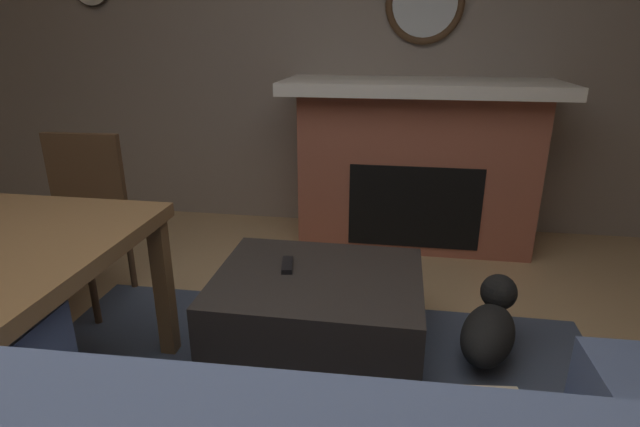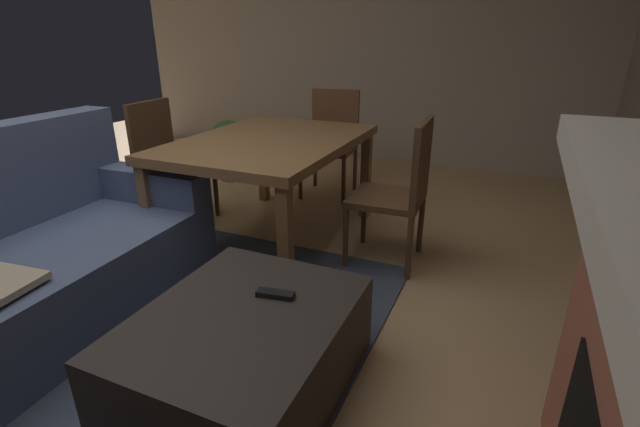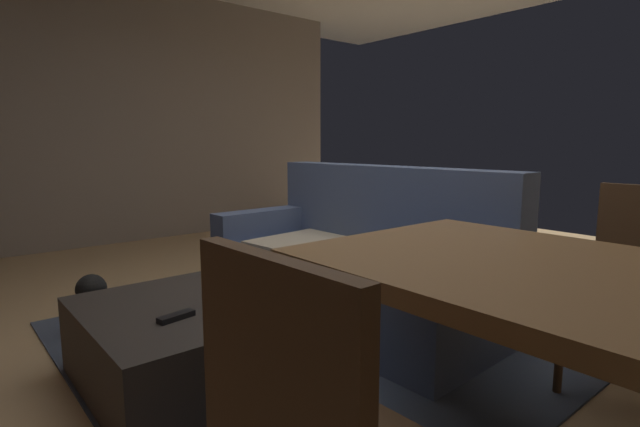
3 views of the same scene
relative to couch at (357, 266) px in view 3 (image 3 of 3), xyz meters
name	(u,v)px [view 3 (image 3 of 3)]	position (x,y,z in m)	size (l,w,h in m)	color
floor	(345,345)	(0.29, -0.38, -0.33)	(8.92, 8.92, 0.00)	tan
wall_left	(117,115)	(-3.43, -0.38, 1.09)	(0.12, 5.77, 2.84)	gray
area_rug	(283,348)	(0.11, -0.67, -0.33)	(2.60, 2.00, 0.01)	#3D475B
couch	(357,266)	(0.00, 0.00, 0.00)	(1.95, 0.96, 0.97)	#4C5B7F
ottoman_coffee_table	(177,346)	(0.11, -1.27, -0.14)	(0.96, 0.77, 0.38)	#2D2826
tv_remote	(176,317)	(0.27, -1.33, 0.06)	(0.05, 0.16, 0.02)	black
dining_table	(545,289)	(1.48, -0.63, 0.33)	(1.50, 1.07, 0.74)	brown
dining_chair_north	(640,279)	(1.48, 0.30, 0.19)	(0.45, 0.45, 0.93)	#513823
small_dog	(122,303)	(-0.69, -1.27, -0.15)	(0.35, 0.50, 0.32)	black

